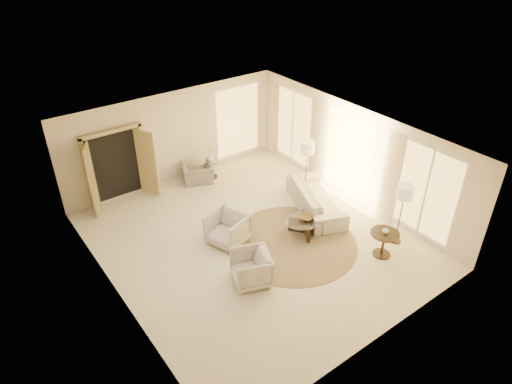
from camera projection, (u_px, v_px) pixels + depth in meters
room at (252, 194)px, 10.93m from camera, size 7.04×8.04×2.83m
windows_right at (350, 155)px, 12.77m from camera, size 0.10×6.40×2.40m
window_back_corner at (238, 121)px, 14.82m from camera, size 1.70×0.10×2.40m
curtains_right at (326, 146)px, 13.39m from camera, size 0.06×5.20×2.60m
french_doors at (118, 167)px, 12.76m from camera, size 1.95×0.66×2.16m
area_rug at (292, 243)px, 11.56m from camera, size 3.51×3.51×0.01m
sofa at (316, 199)px, 12.68m from camera, size 1.81×2.64×0.72m
armchair_left at (228, 227)px, 11.37m from camera, size 1.07×1.11×0.91m
armchair_right at (251, 267)px, 10.15m from camera, size 1.02×1.05×0.85m
accent_chair at (198, 170)px, 13.97m from camera, size 1.09×0.90×0.82m
coffee_table at (306, 224)px, 11.78m from camera, size 1.28×1.28×0.45m
end_table at (384, 240)px, 10.94m from camera, size 0.70×0.70×0.66m
side_table at (211, 167)px, 14.24m from camera, size 0.50×0.50×0.59m
floor_lamp_near at (307, 150)px, 12.90m from camera, size 0.40×0.40×1.67m
floor_lamp_far at (405, 195)px, 10.89m from camera, size 0.40×0.40×1.64m
bowl at (306, 217)px, 11.67m from camera, size 0.48×0.48×0.09m
end_vase at (386, 230)px, 10.79m from camera, size 0.19×0.19×0.17m
side_vase at (210, 158)px, 14.06m from camera, size 0.26×0.26×0.22m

